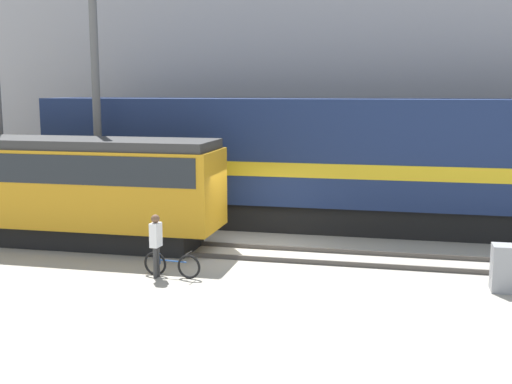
% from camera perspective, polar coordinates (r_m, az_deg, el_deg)
% --- Properties ---
extents(ground_plane, '(120.00, 120.00, 0.00)m').
position_cam_1_polar(ground_plane, '(20.52, 0.42, -5.17)').
color(ground_plane, '#9E998C').
extents(track_near, '(60.00, 1.50, 0.14)m').
position_cam_1_polar(track_near, '(19.95, 0.06, -5.39)').
color(track_near, '#47423D').
rests_on(track_near, ground).
extents(track_far, '(60.00, 1.50, 0.14)m').
position_cam_1_polar(track_far, '(24.07, 2.34, -2.86)').
color(track_far, '#47423D').
rests_on(track_far, ground).
extents(building_backdrop, '(36.14, 6.00, 13.17)m').
position_cam_1_polar(building_backdrop, '(30.46, 4.88, 11.97)').
color(building_backdrop, '#99999E').
rests_on(building_backdrop, ground).
extents(freight_locomotive, '(20.57, 3.04, 5.33)m').
position_cam_1_polar(freight_locomotive, '(23.46, 5.94, 2.76)').
color(freight_locomotive, black).
rests_on(freight_locomotive, ground).
extents(streetcar, '(12.48, 2.54, 3.50)m').
position_cam_1_polar(streetcar, '(22.43, -19.03, 0.77)').
color(streetcar, black).
rests_on(streetcar, ground).
extents(bicycle, '(1.68, 0.44, 0.73)m').
position_cam_1_polar(bicycle, '(17.71, -7.49, -6.45)').
color(bicycle, black).
rests_on(bicycle, ground).
extents(person, '(0.25, 0.38, 1.75)m').
position_cam_1_polar(person, '(17.57, -8.89, -4.16)').
color(person, '#333333').
rests_on(person, ground).
extents(utility_pole_center, '(0.28, 0.28, 9.74)m').
position_cam_1_polar(utility_pole_center, '(23.50, -14.03, 8.39)').
color(utility_pole_center, '#595959').
rests_on(utility_pole_center, ground).
extents(signal_box, '(0.70, 0.60, 1.20)m').
position_cam_1_polar(signal_box, '(17.48, 21.32, -6.34)').
color(signal_box, gray).
rests_on(signal_box, ground).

